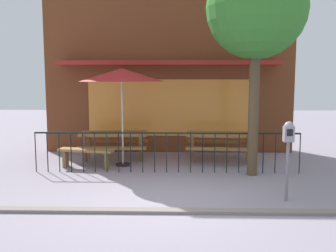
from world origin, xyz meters
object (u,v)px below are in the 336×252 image
at_px(parking_meter_near, 288,140).
at_px(street_tree, 256,10).
at_px(picnic_table_right, 220,139).
at_px(patio_bench, 86,154).
at_px(picnic_table_left, 114,138).
at_px(patio_umbrella, 122,75).

relative_size(parking_meter_near, street_tree, 0.30).
xyz_separation_m(picnic_table_right, patio_bench, (-3.44, -0.84, -0.26)).
distance_m(picnic_table_left, picnic_table_right, 2.89).
xyz_separation_m(patio_umbrella, patio_bench, (-0.88, -0.30, -1.95)).
xyz_separation_m(picnic_table_right, parking_meter_near, (0.84, -3.32, 0.52)).
relative_size(picnic_table_left, street_tree, 0.38).
distance_m(parking_meter_near, street_tree, 3.22).
height_order(picnic_table_left, patio_bench, picnic_table_left).
distance_m(picnic_table_right, parking_meter_near, 3.46).
height_order(patio_umbrella, patio_bench, patio_umbrella).
relative_size(patio_umbrella, street_tree, 0.51).
bearing_deg(picnic_table_left, street_tree, -23.37).
bearing_deg(picnic_table_right, patio_bench, -166.27).
bearing_deg(picnic_table_right, parking_meter_near, -75.83).
xyz_separation_m(picnic_table_left, patio_umbrella, (0.33, -0.60, 1.69)).
xyz_separation_m(picnic_table_left, parking_meter_near, (3.72, -3.37, 0.52)).
bearing_deg(patio_umbrella, street_tree, -15.94).
height_order(patio_bench, parking_meter_near, parking_meter_near).
height_order(patio_bench, street_tree, street_tree).
xyz_separation_m(patio_umbrella, street_tree, (3.13, -0.89, 1.43)).
xyz_separation_m(picnic_table_left, picnic_table_right, (2.89, -0.06, 0.00)).
relative_size(patio_bench, street_tree, 0.29).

